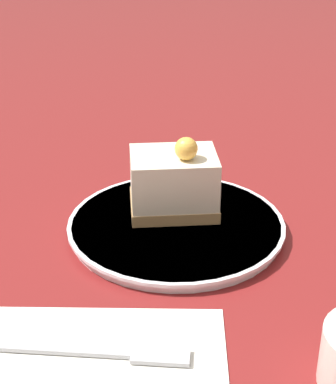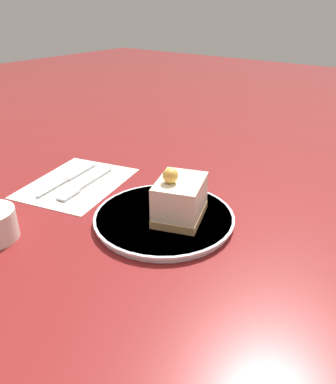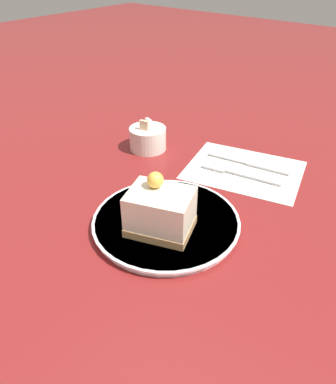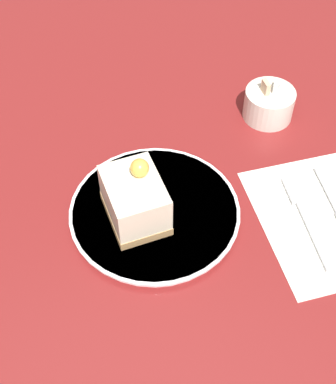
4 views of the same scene
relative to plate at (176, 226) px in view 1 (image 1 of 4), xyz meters
name	(u,v)px [view 1 (image 1 of 4)]	position (x,y,z in m)	size (l,w,h in m)	color
ground_plane	(179,227)	(-0.01, 0.00, -0.01)	(4.00, 4.00, 0.00)	maroon
plate	(176,226)	(0.00, 0.00, 0.00)	(0.25, 0.25, 0.01)	white
cake_slice	(174,182)	(-0.03, -0.01, 0.04)	(0.11, 0.12, 0.10)	#AD8451
napkin	(89,375)	(0.25, -0.01, -0.01)	(0.24, 0.27, 0.00)	white
fork	(110,353)	(0.22, 0.00, 0.00)	(0.05, 0.17, 0.00)	#B2B2B7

